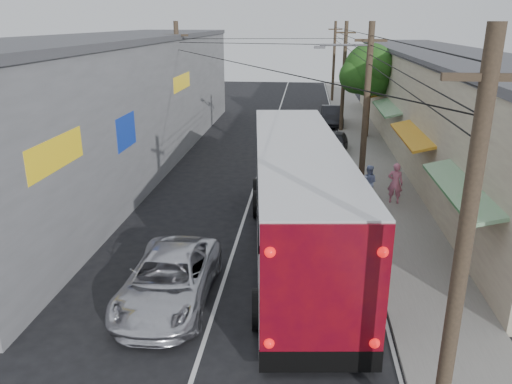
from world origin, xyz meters
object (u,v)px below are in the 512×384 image
Objects in this scene: pedestrian_near at (395,183)px; pedestrian_far at (368,183)px; parked_car_mid at (335,143)px; parked_car_far at (332,116)px; coach_bus at (298,197)px; parked_suv at (330,170)px; jeepney at (169,279)px.

pedestrian_far is at bearing 4.20° from pedestrian_near.
pedestrian_near reaches higher than parked_car_mid.
pedestrian_far reaches higher than parked_car_far.
coach_bus is 14.68m from parked_car_mid.
parked_suv is 2.90m from pedestrian_far.
parked_car_far is at bearing -67.54° from pedestrian_near.
coach_bus is 5.58m from jeepney.
pedestrian_far is (0.86, -18.22, 0.20)m from parked_car_far.
coach_bus is 6.40m from pedestrian_far.
parked_suv is 6.67m from parked_car_mid.
parked_car_far reaches higher than jeepney.
parked_car_mid is at bearing 71.86° from jeepney.
coach_bus is 23.81m from parked_car_far.
pedestrian_far is at bearing 53.92° from coach_bus.
pedestrian_near is (8.02, 9.16, 0.31)m from jeepney.
parked_car_far is at bearing -74.68° from pedestrian_far.
parked_car_far is (0.20, 9.20, 0.08)m from parked_car_mid.
coach_bus reaches higher than parked_suv.
coach_bus reaches higher than pedestrian_far.
coach_bus reaches higher than parked_car_mid.
pedestrian_far reaches higher than parked_car_mid.
jeepney is 28.27m from parked_car_far.
parked_suv is at bearing -94.00° from parked_car_far.
parked_suv is at bearing -42.51° from pedestrian_far.
coach_bus is at bearing 72.40° from pedestrian_far.
parked_suv is 1.46× the size of parked_car_mid.
parked_suv is 3.10× the size of pedestrian_near.
parked_car_mid is at bearing 75.86° from coach_bus.
pedestrian_far is (6.86, 9.40, 0.21)m from jeepney.
parked_suv reaches higher than parked_car_mid.
pedestrian_near reaches higher than pedestrian_far.
parked_car_mid is 2.38× the size of pedestrian_far.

